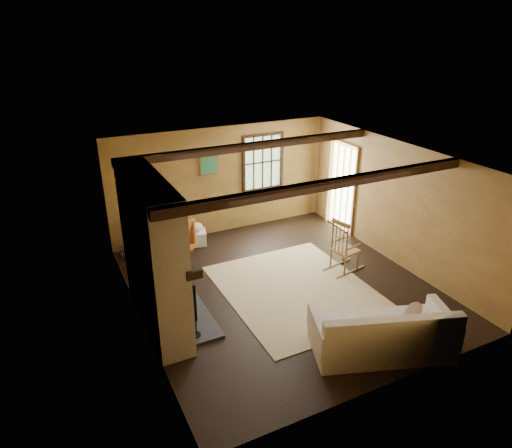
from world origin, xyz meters
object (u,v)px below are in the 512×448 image
sofa (383,336)px  fireplace (155,259)px  laundry_basket (194,238)px  armchair (166,237)px  rocking_chair (344,249)px

sofa → fireplace: bearing=159.9°
sofa → laundry_basket: sofa is taller
laundry_basket → armchair: size_ratio=0.56×
sofa → armchair: (-1.94, 4.35, 0.12)m
laundry_basket → armchair: 0.76m
rocking_chair → laundry_basket: bearing=32.1°
fireplace → rocking_chair: (3.60, 0.04, -0.65)m
sofa → laundry_basket: size_ratio=4.35×
rocking_chair → fireplace: bearing=79.4°
rocking_chair → laundry_basket: size_ratio=2.13×
armchair → fireplace: bearing=39.4°
sofa → laundry_basket: (-1.27, 4.57, -0.14)m
fireplace → rocking_chair: fireplace is taller
fireplace → armchair: bearing=71.5°
laundry_basket → sofa: bearing=-74.5°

